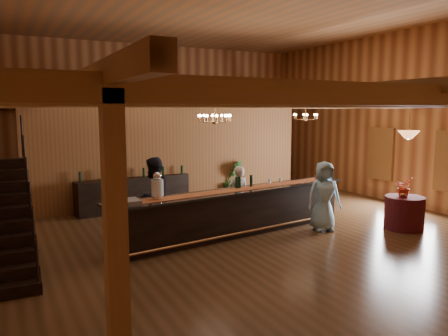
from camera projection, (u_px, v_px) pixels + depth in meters
name	position (u px, v px, depth m)	size (l,w,h in m)	color
floor	(241.00, 227.00, 11.29)	(14.00, 14.00, 0.00)	#53341F
ceiling	(243.00, 6.00, 10.56)	(14.00, 14.00, 0.00)	#A15F31
wall_back	(154.00, 117.00, 17.10)	(12.00, 0.10, 5.50)	#B87A45
wall_right	(409.00, 118.00, 13.65)	(0.10, 14.00, 5.50)	#B87A45
beam_grid	(232.00, 101.00, 11.31)	(11.90, 13.90, 0.39)	brown
support_posts	(252.00, 168.00, 10.64)	(9.20, 10.20, 3.20)	brown
partition_wall	(174.00, 156.00, 13.94)	(9.00, 0.18, 3.10)	brown
window_right_back	(381.00, 154.00, 14.66)	(0.12, 1.05, 1.75)	white
staircase	(4.00, 220.00, 8.03)	(1.00, 2.80, 2.00)	black
backroom_boxes	(160.00, 178.00, 15.93)	(4.10, 0.60, 1.10)	black
tasting_bar	(237.00, 212.00, 10.59)	(6.63, 1.71, 1.11)	black
beverage_dispenser	(157.00, 186.00, 9.34)	(0.26, 0.26, 0.60)	silver
glass_rack_tray	(127.00, 202.00, 8.86)	(0.50, 0.50, 0.10)	gray
raffle_drum	(320.00, 173.00, 12.08)	(0.34, 0.24, 0.30)	#976429
bar_bottle_0	(237.00, 183.00, 10.66)	(0.07, 0.07, 0.30)	black
bar_bottle_1	(239.00, 182.00, 10.70)	(0.07, 0.07, 0.30)	black
bar_bottle_2	(251.00, 181.00, 10.91)	(0.07, 0.07, 0.30)	black
backbar_shelf	(134.00, 194.00, 13.22)	(3.51, 0.55, 0.99)	black
round_table	(404.00, 213.00, 11.06)	(0.97, 0.97, 0.84)	#4B0D1A
chandelier_left	(214.00, 118.00, 10.56)	(0.80, 0.80, 0.54)	tan
chandelier_right	(305.00, 116.00, 13.89)	(0.80, 0.80, 0.55)	tan
pendant_lamp	(409.00, 135.00, 10.80)	(0.52, 0.52, 0.90)	tan
bartender	(238.00, 195.00, 11.45)	(0.57, 0.37, 1.56)	silver
staff_second	(154.00, 197.00, 10.45)	(0.92, 0.72, 1.90)	black
guest	(324.00, 196.00, 10.90)	(0.85, 0.56, 1.75)	#90C9EC
floor_plant	(233.00, 179.00, 14.86)	(0.73, 0.59, 1.33)	#1D511F
table_flowers	(403.00, 187.00, 10.98)	(0.44, 0.38, 0.49)	#B5250B
table_vase	(404.00, 191.00, 10.92)	(0.15, 0.15, 0.29)	tan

